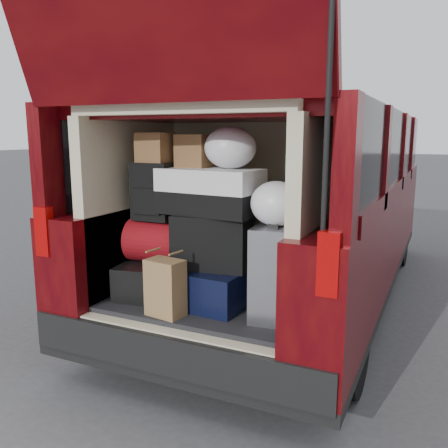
{
  "coord_description": "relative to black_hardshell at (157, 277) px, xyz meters",
  "views": [
    {
      "loc": [
        1.31,
        -2.4,
        1.6
      ],
      "look_at": [
        0.09,
        0.2,
        1.05
      ],
      "focal_mm": 38.0,
      "sensor_mm": 36.0,
      "label": 1
    }
  ],
  "objects": [
    {
      "name": "minivan",
      "position": [
        0.39,
        1.69,
        0.25
      ],
      "size": [
        1.9,
        5.35,
        2.77
      ],
      "color": "black",
      "rests_on": "ground"
    },
    {
      "name": "grocery_sack_upper",
      "position": [
        0.26,
        0.08,
        0.83
      ],
      "size": [
        0.21,
        0.18,
        0.2
      ],
      "primitive_type": "cube",
      "rotation": [
        0.0,
        0.0,
        -0.07
      ],
      "color": "olive",
      "rests_on": "twotone_duffel"
    },
    {
      "name": "red_duffel",
      "position": [
        0.05,
        -0.01,
        0.25
      ],
      "size": [
        0.46,
        0.32,
        0.28
      ],
      "primitive_type": "cube",
      "rotation": [
        0.0,
        0.0,
        0.09
      ],
      "color": "maroon",
      "rests_on": "black_hardshell"
    },
    {
      "name": "plastic_bag_right",
      "position": [
        0.86,
        -0.08,
        0.56
      ],
      "size": [
        0.32,
        0.31,
        0.25
      ],
      "primitive_type": "ellipsoid",
      "rotation": [
        0.0,
        0.0,
        -0.14
      ],
      "color": "white",
      "rests_on": "silver_roller"
    },
    {
      "name": "navy_hardshell",
      "position": [
        0.45,
        0.01,
        0.01
      ],
      "size": [
        0.47,
        0.56,
        0.23
      ],
      "primitive_type": "cube",
      "rotation": [
        0.0,
        0.0,
        -0.06
      ],
      "color": "black",
      "rests_on": "load_floor"
    },
    {
      "name": "black_soft_case",
      "position": [
        0.43,
        -0.02,
        0.29
      ],
      "size": [
        0.49,
        0.33,
        0.33
      ],
      "primitive_type": "cube",
      "rotation": [
        0.0,
        0.0,
        0.14
      ],
      "color": "black",
      "rests_on": "navy_hardshell"
    },
    {
      "name": "silver_roller",
      "position": [
        0.86,
        -0.08,
        0.16
      ],
      "size": [
        0.25,
        0.38,
        0.54
      ],
      "primitive_type": "cube",
      "rotation": [
        0.0,
        0.0,
        0.08
      ],
      "color": "silver",
      "rests_on": "load_floor"
    },
    {
      "name": "backpack",
      "position": [
        0.01,
        -0.02,
        0.58
      ],
      "size": [
        0.26,
        0.16,
        0.37
      ],
      "primitive_type": "cube",
      "rotation": [
        0.0,
        0.0,
        0.03
      ],
      "color": "black",
      "rests_on": "red_duffel"
    },
    {
      "name": "ground",
      "position": [
        0.39,
        -0.17,
        -0.66
      ],
      "size": [
        80.0,
        80.0,
        0.0
      ],
      "primitive_type": "plane",
      "color": "#39393C",
      "rests_on": "ground"
    },
    {
      "name": "load_floor",
      "position": [
        0.39,
        0.11,
        -0.38
      ],
      "size": [
        1.24,
        1.05,
        0.55
      ],
      "primitive_type": "cube",
      "color": "black",
      "rests_on": "ground"
    },
    {
      "name": "kraft_bag",
      "position": [
        0.28,
        -0.33,
        0.06
      ],
      "size": [
        0.24,
        0.17,
        0.34
      ],
      "primitive_type": "cube",
      "rotation": [
        0.0,
        0.0,
        -0.16
      ],
      "color": "olive",
      "rests_on": "load_floor"
    },
    {
      "name": "grocery_sack_lower",
      "position": [
        0.01,
        0.01,
        0.85
      ],
      "size": [
        0.22,
        0.18,
        0.19
      ],
      "primitive_type": "cube",
      "rotation": [
        0.0,
        0.0,
        -0.08
      ],
      "color": "olive",
      "rests_on": "backpack"
    },
    {
      "name": "plastic_bag_center",
      "position": [
        0.52,
        0.04,
        0.86
      ],
      "size": [
        0.33,
        0.31,
        0.25
      ],
      "primitive_type": "ellipsoid",
      "rotation": [
        0.0,
        0.0,
        0.05
      ],
      "color": "white",
      "rests_on": "twotone_duffel"
    },
    {
      "name": "twotone_duffel",
      "position": [
        0.4,
        0.0,
        0.59
      ],
      "size": [
        0.65,
        0.38,
        0.28
      ],
      "primitive_type": "cube",
      "rotation": [
        0.0,
        0.0,
        -0.09
      ],
      "color": "white",
      "rests_on": "black_soft_case"
    },
    {
      "name": "black_hardshell",
      "position": [
        0.0,
        0.0,
        0.0
      ],
      "size": [
        0.48,
        0.6,
        0.22
      ],
      "primitive_type": "cube",
      "rotation": [
        0.0,
        0.0,
        0.17
      ],
      "color": "black",
      "rests_on": "load_floor"
    }
  ]
}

